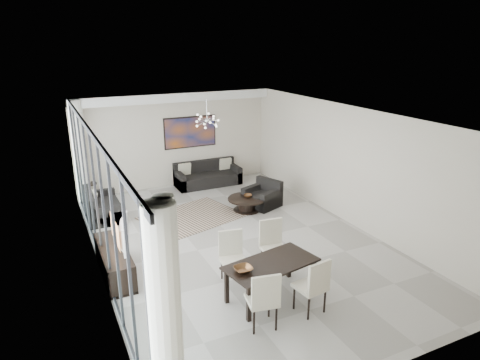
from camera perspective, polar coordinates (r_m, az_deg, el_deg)
room_shell at (r=9.48m, az=2.13°, el=0.20°), size 6.00×9.00×2.90m
window_wall at (r=8.53m, az=-18.04°, el=-2.67°), size 0.37×8.95×2.90m
soffit at (r=12.93m, az=-8.70°, el=10.85°), size 5.98×0.40×0.26m
painting at (r=13.43m, az=-6.65°, el=6.36°), size 1.68×0.04×0.98m
chandelier at (r=11.41m, az=-4.44°, el=7.91°), size 0.66×0.66×0.71m
rug at (r=11.20m, az=-6.47°, el=-4.90°), size 2.75×2.37×0.01m
coffee_table at (r=11.48m, az=0.88°, el=-3.14°), size 1.01×1.01×0.36m
bowl_coffee at (r=11.49m, az=1.05°, el=-2.11°), size 0.26×0.26×0.07m
sofa_main at (r=13.54m, az=-4.35°, el=0.40°), size 2.03×0.83×0.74m
loveseat at (r=11.60m, az=-17.94°, el=-3.59°), size 0.82×1.45×0.73m
armchair at (r=11.80m, az=3.05°, el=-2.33°), size 1.06×1.08×0.71m
side_table at (r=12.82m, az=-19.35°, el=-1.15°), size 0.39×0.39×0.53m
tv_console at (r=8.80m, az=-16.41°, el=-10.38°), size 0.50×1.78×0.56m
television at (r=8.57m, az=-15.68°, el=-6.93°), size 0.36×0.98×0.56m
dining_table at (r=7.64m, az=4.17°, el=-11.54°), size 1.76×1.10×0.68m
dining_chair_sw at (r=6.88m, az=3.21°, el=-15.31°), size 0.55×0.55×1.01m
dining_chair_se at (r=7.31m, az=9.89°, el=-13.41°), size 0.52×0.52×1.00m
dining_chair_nw at (r=8.13m, az=-1.09°, el=-9.69°), size 0.53×0.53×1.00m
dining_chair_ne at (r=8.51m, az=4.37°, el=-8.21°), size 0.52×0.52×1.04m
bowl_dining at (r=7.31m, az=0.43°, el=-11.82°), size 0.32×0.32×0.08m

